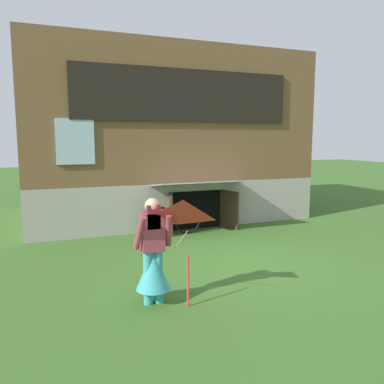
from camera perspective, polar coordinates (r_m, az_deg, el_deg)
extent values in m
plane|color=#386023|center=(8.12, 6.65, -10.01)|extent=(60.00, 60.00, 0.00)
cube|color=#9E998E|center=(13.02, -4.81, -0.29)|extent=(8.27, 5.10, 1.28)
cube|color=brown|center=(12.90, -4.94, 10.86)|extent=(8.27, 5.10, 3.76)
cube|color=black|center=(10.49, -0.85, 14.03)|extent=(5.95, 0.08, 1.35)
cube|color=#9EB7C6|center=(10.51, -0.89, 14.02)|extent=(5.79, 0.04, 1.23)
cube|color=#9EB7C6|center=(9.81, -16.80, 7.11)|extent=(0.90, 0.06, 1.10)
cube|color=black|center=(10.75, 0.69, -2.63)|extent=(1.40, 0.03, 1.05)
cube|color=#3D2B1E|center=(10.20, -3.15, -3.22)|extent=(0.24, 0.69, 1.05)
cube|color=#3D2B1E|center=(10.84, 5.43, -2.58)|extent=(0.29, 0.68, 1.05)
cube|color=gray|center=(10.14, 1.83, 1.34)|extent=(2.64, 1.09, 0.18)
cylinder|color=teal|center=(6.00, -6.48, -12.43)|extent=(0.14, 0.14, 0.82)
cylinder|color=teal|center=(6.04, -4.98, -12.27)|extent=(0.14, 0.14, 0.82)
cone|color=teal|center=(5.98, -5.74, -11.25)|extent=(0.52, 0.52, 0.61)
cube|color=#993847|center=(5.81, -5.82, -5.88)|extent=(0.34, 0.20, 0.58)
cylinder|color=#993847|center=(5.66, -7.71, -5.99)|extent=(0.17, 0.33, 0.54)
cylinder|color=#993847|center=(5.78, -3.45, -5.65)|extent=(0.17, 0.33, 0.54)
cube|color=maroon|center=(5.71, -5.70, -3.68)|extent=(0.20, 0.08, 0.36)
sphere|color=#D8AD8E|center=(5.73, -5.88, -1.99)|extent=(0.22, 0.22, 0.22)
pyramid|color=red|center=(5.34, -1.32, -5.23)|extent=(0.98, 0.84, 0.50)
cylinder|color=beige|center=(5.71, -1.72, -7.15)|extent=(0.01, 0.61, 0.42)
cylinder|color=red|center=(5.89, -0.58, -12.92)|extent=(0.03, 0.03, 0.79)
torus|color=black|center=(10.20, -0.72, -4.28)|extent=(0.66, 0.21, 0.67)
torus|color=black|center=(10.14, -5.88, -4.39)|extent=(0.66, 0.21, 0.67)
cylinder|color=#ADAFB5|center=(10.12, -3.30, -3.38)|extent=(0.67, 0.21, 0.04)
cylinder|color=#ADAFB5|center=(10.14, -3.29, -4.00)|extent=(0.74, 0.22, 0.27)
cylinder|color=#ADAFB5|center=(10.11, -4.59, -3.41)|extent=(0.04, 0.04, 0.38)
cube|color=black|center=(10.07, -4.61, -2.35)|extent=(0.20, 0.08, 0.05)
cylinder|color=#ADAFB5|center=(10.13, -0.72, -2.45)|extent=(0.43, 0.14, 0.03)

